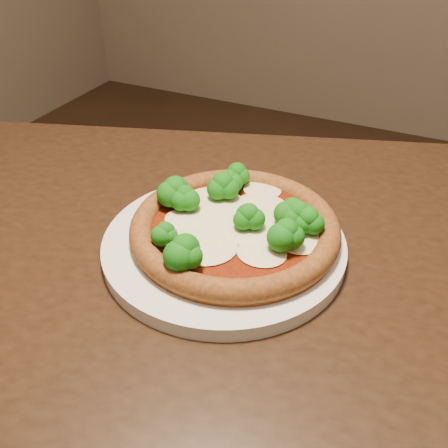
% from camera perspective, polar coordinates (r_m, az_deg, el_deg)
% --- Properties ---
extents(dining_table, '(1.29, 1.07, 0.75)m').
position_cam_1_polar(dining_table, '(0.66, -3.35, -12.61)').
color(dining_table, black).
rests_on(dining_table, floor).
extents(plate, '(0.30, 0.30, 0.02)m').
position_cam_1_polar(plate, '(0.61, -0.00, -2.36)').
color(plate, silver).
rests_on(plate, dining_table).
extents(pizza, '(0.26, 0.26, 0.06)m').
position_cam_1_polar(pizza, '(0.60, 1.38, 0.08)').
color(pizza, brown).
rests_on(pizza, plate).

